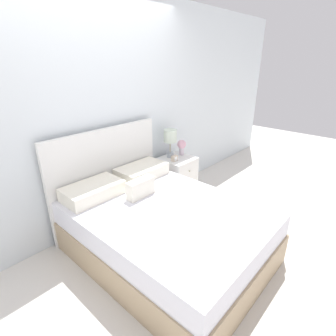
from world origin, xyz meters
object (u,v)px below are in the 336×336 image
(table_lamp, at_px, (170,138))
(alarm_clock, at_px, (174,158))
(bed, at_px, (160,226))
(flower_vase, at_px, (182,146))
(nightstand, at_px, (177,178))

(table_lamp, xyz_separation_m, alarm_clock, (-0.08, -0.15, -0.24))
(bed, distance_m, flower_vase, 1.44)
(table_lamp, height_order, alarm_clock, table_lamp)
(table_lamp, bearing_deg, nightstand, -74.17)
(bed, height_order, nightstand, bed)
(nightstand, height_order, flower_vase, flower_vase)
(table_lamp, relative_size, alarm_clock, 4.69)
(bed, relative_size, table_lamp, 4.86)
(flower_vase, bearing_deg, alarm_clock, -160.93)
(nightstand, xyz_separation_m, flower_vase, (0.16, 0.05, 0.44))
(table_lamp, relative_size, flower_vase, 1.81)
(bed, bearing_deg, nightstand, 32.42)
(bed, xyz_separation_m, table_lamp, (0.99, 0.75, 0.58))
(nightstand, bearing_deg, bed, -147.58)
(bed, xyz_separation_m, flower_vase, (1.18, 0.70, 0.43))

